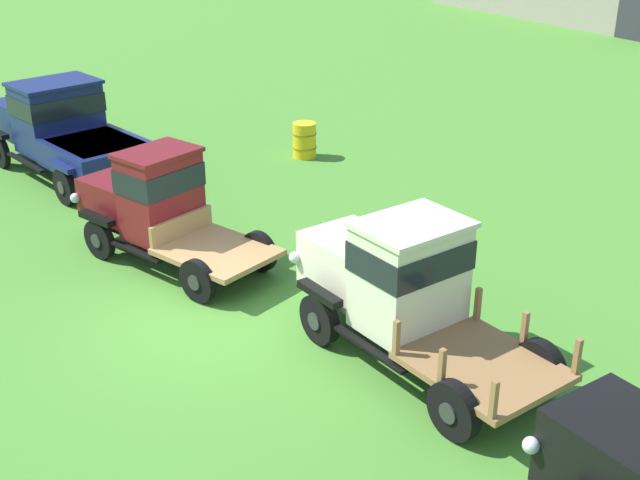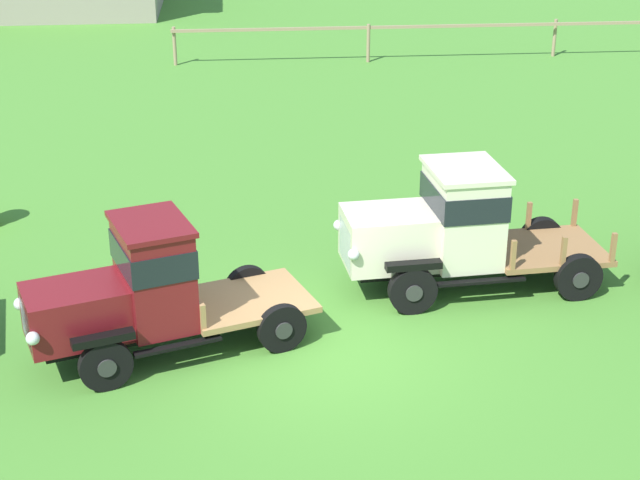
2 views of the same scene
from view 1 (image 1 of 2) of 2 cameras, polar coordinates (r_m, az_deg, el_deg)
ground_plane at (r=13.76m, az=-8.14°, el=-5.52°), size 240.00×240.00×0.00m
vintage_truck_foreground_near at (r=20.98m, az=-17.84°, el=7.61°), size 5.84×3.14×2.28m
vintage_truck_second_in_line at (r=15.65m, az=-11.63°, el=2.55°), size 4.72×2.85×2.21m
vintage_truck_midrow_center at (r=12.30m, az=5.61°, el=-3.06°), size 4.86×2.24×2.25m
oil_drum_beside_row at (r=21.32m, az=-1.11°, el=7.12°), size 0.65×0.65×0.93m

